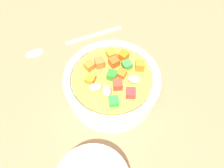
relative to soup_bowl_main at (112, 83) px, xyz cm
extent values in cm
cube|color=#9E754F|center=(-0.01, 0.00, -3.99)|extent=(140.00, 140.00, 2.00)
cylinder|color=white|center=(-0.01, 0.00, -0.80)|extent=(16.91, 16.91, 4.38)
torus|color=white|center=(-0.01, 0.00, 1.80)|extent=(17.27, 17.27, 1.37)
cylinder|color=gold|center=(-0.01, 0.00, 1.59)|extent=(14.18, 14.18, 0.40)
cube|color=orange|center=(-3.31, 1.86, 2.37)|extent=(2.11, 2.11, 1.16)
cube|color=orange|center=(4.27, 1.79, 2.62)|extent=(1.87, 1.87, 1.65)
cube|color=orange|center=(0.15, 3.39, 2.62)|extent=(2.06, 2.06, 1.66)
ellipsoid|color=beige|center=(-2.70, -1.86, 2.54)|extent=(2.40, 2.60, 1.49)
cube|color=#D75A1E|center=(2.05, 1.88, 2.58)|extent=(1.78, 1.78, 1.58)
cube|color=red|center=(-0.51, -4.70, 2.48)|extent=(2.21, 2.21, 1.37)
cube|color=orange|center=(5.00, -1.71, 2.63)|extent=(2.21, 2.21, 1.68)
cube|color=orange|center=(-1.67, 4.22, 2.44)|extent=(1.62, 1.62, 1.30)
ellipsoid|color=beige|center=(-3.70, -0.03, 2.44)|extent=(2.59, 2.43, 1.29)
ellipsoid|color=beige|center=(2.26, -3.12, 2.48)|extent=(2.52, 2.55, 1.37)
cube|color=green|center=(-3.09, -4.00, 2.41)|extent=(2.17, 2.17, 1.23)
cube|color=orange|center=(1.55, -0.70, 2.34)|extent=(2.04, 2.04, 1.10)
cube|color=orange|center=(3.02, 3.79, 2.36)|extent=(1.89, 1.89, 1.13)
cube|color=#CD3E2E|center=(-0.58, -2.11, 2.54)|extent=(2.18, 2.18, 1.50)
cube|color=green|center=(3.45, -0.15, 2.42)|extent=(1.91, 1.91, 1.25)
cube|color=green|center=(0.02, 0.43, 2.50)|extent=(2.16, 2.16, 1.43)
cylinder|color=silver|center=(6.55, 14.03, -2.59)|extent=(12.91, 4.84, 0.80)
ellipsoid|color=silver|center=(-6.48, 18.22, -2.51)|extent=(4.24, 3.18, 0.97)
camera|label=1|loc=(-14.05, -16.32, 33.42)|focal=35.16mm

